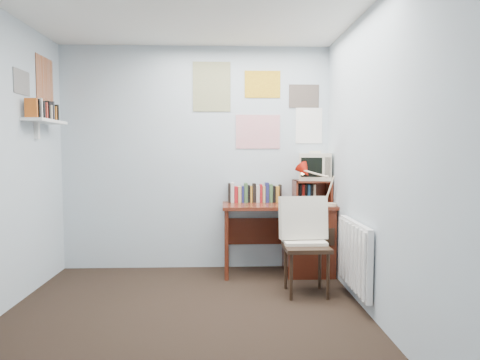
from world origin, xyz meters
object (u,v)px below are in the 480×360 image
object	(u,v)px
desk	(303,236)
tv_riser	(312,191)
desk_lamp	(332,187)
wall_shelf	(45,121)
desk_chair	(306,248)
radiator	(355,256)
crt_tv	(315,165)

from	to	relation	value
desk	tv_riser	world-z (taller)	tv_riser
desk_lamp	wall_shelf	bearing A→B (deg)	171.47
desk	desk_chair	distance (m)	0.70
radiator	tv_riser	bearing A→B (deg)	99.28
desk_chair	desk_lamp	size ratio (longest dim) A/B	2.18
radiator	crt_tv	bearing A→B (deg)	97.32
desk_chair	wall_shelf	bearing A→B (deg)	172.07
desk_chair	crt_tv	distance (m)	1.13
desk_chair	crt_tv	world-z (taller)	crt_tv
tv_riser	desk_chair	bearing A→B (deg)	-104.79
desk	radiator	distance (m)	0.97
desk_lamp	radiator	world-z (taller)	desk_lamp
wall_shelf	desk	bearing A→B (deg)	8.40
desk	desk_chair	xyz separation A→B (m)	(-0.09, -0.69, 0.04)
tv_riser	radiator	xyz separation A→B (m)	(0.17, -1.04, -0.47)
desk_chair	wall_shelf	xyz separation A→B (m)	(-2.48, 0.31, 1.18)
desk_chair	crt_tv	size ratio (longest dim) A/B	2.57
tv_riser	wall_shelf	bearing A→B (deg)	-169.68
crt_tv	wall_shelf	distance (m)	2.81
wall_shelf	radiator	bearing A→B (deg)	-10.89
desk	wall_shelf	size ratio (longest dim) A/B	1.94
crt_tv	wall_shelf	size ratio (longest dim) A/B	0.55
desk_lamp	desk	bearing A→B (deg)	134.71
wall_shelf	tv_riser	bearing A→B (deg)	10.32
desk_chair	tv_riser	distance (m)	0.94
radiator	wall_shelf	size ratio (longest dim) A/B	1.29
desk_chair	tv_riser	size ratio (longest dim) A/B	2.20
desk_chair	radiator	xyz separation A→B (m)	(0.38, -0.24, -0.02)
desk_lamp	desk_chair	bearing A→B (deg)	-137.52
crt_tv	radiator	size ratio (longest dim) A/B	0.43
desk	desk_lamp	world-z (taller)	desk_lamp
desk_chair	desk_lamp	xyz separation A→B (m)	(0.36, 0.52, 0.52)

